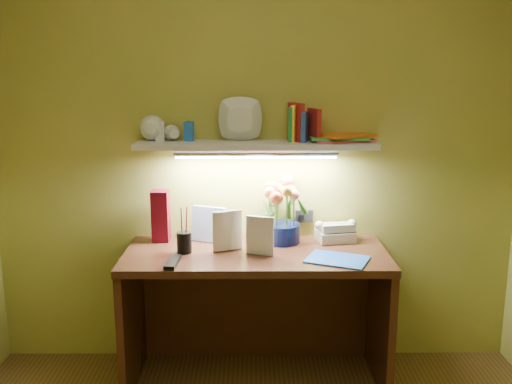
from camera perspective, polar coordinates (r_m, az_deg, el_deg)
desk at (r=3.19m, az=0.01°, el=-12.40°), size 1.40×0.60×0.75m
flower_bouquet at (r=3.17m, az=2.58°, el=-1.83°), size 0.25×0.25×0.37m
telephone at (r=3.25m, az=7.94°, el=-3.85°), size 0.23×0.19×0.12m
desk_clock at (r=3.26m, az=9.27°, el=-4.19°), size 0.09×0.06×0.08m
whisky_bottle at (r=3.25m, az=-9.66°, el=-2.61°), size 0.07×0.07×0.26m
whisky_box at (r=3.24m, az=-9.51°, el=-2.38°), size 0.10×0.10×0.29m
pen_cup at (r=3.03m, az=-7.21°, el=-4.31°), size 0.09×0.09×0.19m
art_card at (r=3.21m, az=-4.74°, el=-3.23°), size 0.20×0.11×0.20m
tv_remote at (r=2.89m, az=-8.33°, el=-6.95°), size 0.07×0.19×0.02m
blue_folder at (r=2.95m, az=8.14°, el=-6.69°), size 0.36×0.32×0.01m
desk_book_a at (r=3.01m, az=-4.35°, el=-4.04°), size 0.16×0.07×0.22m
desk_book_b at (r=3.00m, az=-1.00°, el=-4.24°), size 0.15×0.07×0.21m
wall_shelf at (r=3.10m, az=-0.01°, el=5.42°), size 1.32×0.34×0.24m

